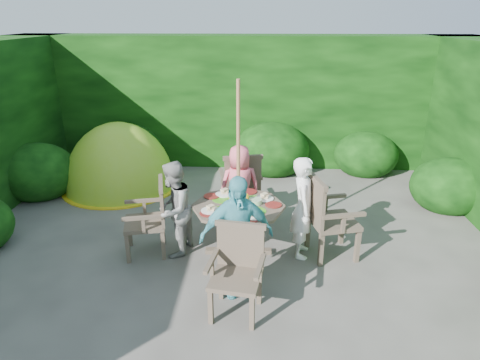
{
  "coord_description": "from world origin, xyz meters",
  "views": [
    {
      "loc": [
        0.38,
        -4.54,
        2.86
      ],
      "look_at": [
        0.13,
        0.63,
        0.85
      ],
      "focal_mm": 32.0,
      "sensor_mm": 36.0,
      "label": 1
    }
  ],
  "objects_px": {
    "dome_tent": "(121,187)",
    "garden_chair_right": "(327,216)",
    "garden_chair_left": "(151,217)",
    "child_left": "(174,209)",
    "child_back": "(240,186)",
    "parasol_pole": "(238,173)",
    "garden_chair_back": "(241,184)",
    "child_right": "(303,208)",
    "garden_chair_front": "(237,269)",
    "child_front": "(237,236)",
    "patio_table": "(239,213)"
  },
  "relations": [
    {
      "from": "garden_chair_front",
      "to": "garden_chair_left",
      "type": "bearing_deg",
      "value": 146.04
    },
    {
      "from": "parasol_pole",
      "to": "garden_chair_back",
      "type": "bearing_deg",
      "value": 90.92
    },
    {
      "from": "child_back",
      "to": "dome_tent",
      "type": "xyz_separation_m",
      "value": [
        -2.18,
        1.36,
        -0.6
      ]
    },
    {
      "from": "patio_table",
      "to": "garden_chair_right",
      "type": "distance_m",
      "value": 1.09
    },
    {
      "from": "garden_chair_back",
      "to": "child_back",
      "type": "relative_size",
      "value": 0.81
    },
    {
      "from": "child_front",
      "to": "dome_tent",
      "type": "relative_size",
      "value": 0.59
    },
    {
      "from": "garden_chair_right",
      "to": "garden_chair_left",
      "type": "xyz_separation_m",
      "value": [
        -2.19,
        -0.03,
        -0.05
      ]
    },
    {
      "from": "parasol_pole",
      "to": "child_back",
      "type": "distance_m",
      "value": 0.94
    },
    {
      "from": "parasol_pole",
      "to": "garden_chair_back",
      "type": "distance_m",
      "value": 1.24
    },
    {
      "from": "patio_table",
      "to": "parasol_pole",
      "type": "bearing_deg",
      "value": -165.45
    },
    {
      "from": "garden_chair_back",
      "to": "child_left",
      "type": "bearing_deg",
      "value": 42.79
    },
    {
      "from": "garden_chair_right",
      "to": "child_left",
      "type": "relative_size",
      "value": 0.83
    },
    {
      "from": "child_right",
      "to": "child_back",
      "type": "distance_m",
      "value": 1.13
    },
    {
      "from": "patio_table",
      "to": "garden_chair_front",
      "type": "relative_size",
      "value": 1.35
    },
    {
      "from": "child_left",
      "to": "garden_chair_front",
      "type": "bearing_deg",
      "value": 49.25
    },
    {
      "from": "parasol_pole",
      "to": "child_front",
      "type": "relative_size",
      "value": 1.62
    },
    {
      "from": "garden_chair_right",
      "to": "garden_chair_left",
      "type": "relative_size",
      "value": 1.1
    },
    {
      "from": "garden_chair_back",
      "to": "child_front",
      "type": "bearing_deg",
      "value": 78.99
    },
    {
      "from": "patio_table",
      "to": "garden_chair_back",
      "type": "xyz_separation_m",
      "value": [
        -0.02,
        1.09,
        -0.05
      ]
    },
    {
      "from": "garden_chair_right",
      "to": "child_back",
      "type": "relative_size",
      "value": 0.85
    },
    {
      "from": "dome_tent",
      "to": "garden_chair_right",
      "type": "bearing_deg",
      "value": -27.87
    },
    {
      "from": "parasol_pole",
      "to": "garden_chair_right",
      "type": "bearing_deg",
      "value": 0.76
    },
    {
      "from": "child_left",
      "to": "child_back",
      "type": "distance_m",
      "value": 1.13
    },
    {
      "from": "child_right",
      "to": "child_back",
      "type": "relative_size",
      "value": 1.08
    },
    {
      "from": "child_right",
      "to": "child_left",
      "type": "height_order",
      "value": "child_right"
    },
    {
      "from": "patio_table",
      "to": "garden_chair_back",
      "type": "height_order",
      "value": "garden_chair_back"
    },
    {
      "from": "child_front",
      "to": "garden_chair_front",
      "type": "bearing_deg",
      "value": -102.14
    },
    {
      "from": "garden_chair_front",
      "to": "dome_tent",
      "type": "xyz_separation_m",
      "value": [
        -2.25,
        3.26,
        -0.47
      ]
    },
    {
      "from": "garden_chair_front",
      "to": "child_front",
      "type": "distance_m",
      "value": 0.37
    },
    {
      "from": "patio_table",
      "to": "dome_tent",
      "type": "relative_size",
      "value": 0.52
    },
    {
      "from": "parasol_pole",
      "to": "garden_chair_front",
      "type": "bearing_deg",
      "value": -87.47
    },
    {
      "from": "parasol_pole",
      "to": "child_left",
      "type": "xyz_separation_m",
      "value": [
        -0.8,
        -0.02,
        -0.49
      ]
    },
    {
      "from": "child_right",
      "to": "dome_tent",
      "type": "height_order",
      "value": "child_right"
    },
    {
      "from": "garden_chair_front",
      "to": "child_right",
      "type": "xyz_separation_m",
      "value": [
        0.75,
        1.13,
        0.17
      ]
    },
    {
      "from": "garden_chair_right",
      "to": "child_left",
      "type": "height_order",
      "value": "child_left"
    },
    {
      "from": "garden_chair_front",
      "to": "child_back",
      "type": "xyz_separation_m",
      "value": [
        -0.07,
        1.9,
        0.12
      ]
    },
    {
      "from": "child_front",
      "to": "dome_tent",
      "type": "height_order",
      "value": "child_front"
    },
    {
      "from": "garden_chair_back",
      "to": "patio_table",
      "type": "bearing_deg",
      "value": 78.85
    },
    {
      "from": "parasol_pole",
      "to": "child_left",
      "type": "relative_size",
      "value": 1.8
    },
    {
      "from": "garden_chair_back",
      "to": "child_front",
      "type": "height_order",
      "value": "child_front"
    },
    {
      "from": "garden_chair_left",
      "to": "child_left",
      "type": "relative_size",
      "value": 0.76
    },
    {
      "from": "child_right",
      "to": "child_left",
      "type": "xyz_separation_m",
      "value": [
        -1.6,
        -0.05,
        -0.04
      ]
    },
    {
      "from": "dome_tent",
      "to": "child_front",
      "type": "bearing_deg",
      "value": -47.85
    },
    {
      "from": "parasol_pole",
      "to": "garden_chair_left",
      "type": "bearing_deg",
      "value": -179.11
    },
    {
      "from": "child_back",
      "to": "dome_tent",
      "type": "relative_size",
      "value": 0.52
    },
    {
      "from": "child_front",
      "to": "garden_chair_left",
      "type": "bearing_deg",
      "value": 128.39
    },
    {
      "from": "garden_chair_right",
      "to": "dome_tent",
      "type": "relative_size",
      "value": 0.44
    },
    {
      "from": "child_right",
      "to": "child_front",
      "type": "distance_m",
      "value": 1.13
    },
    {
      "from": "garden_chair_back",
      "to": "dome_tent",
      "type": "relative_size",
      "value": 0.42
    },
    {
      "from": "garden_chair_right",
      "to": "child_front",
      "type": "relative_size",
      "value": 0.75
    }
  ]
}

